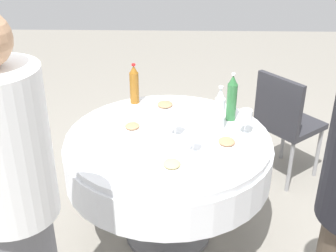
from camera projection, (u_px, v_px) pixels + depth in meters
ground_plane at (168, 233)px, 2.93m from camera, size 10.00×10.00×0.00m
dining_table at (168, 158)px, 2.66m from camera, size 1.24×1.24×0.74m
bottle_green_front at (232, 98)px, 2.72m from camera, size 0.06×0.06×0.31m
bottle_clear_near at (220, 110)px, 2.61m from camera, size 0.06×0.06×0.28m
bottle_amber_right at (134, 85)px, 2.95m from camera, size 0.06×0.06×0.28m
wine_glass_north at (193, 136)px, 2.38m from camera, size 0.06×0.06×0.14m
wine_glass_mid at (246, 117)px, 2.57m from camera, size 0.07×0.07×0.15m
wine_glass_outer at (175, 119)px, 2.56m from camera, size 0.07×0.07×0.14m
plate_far at (227, 144)px, 2.49m from camera, size 0.24×0.24×0.04m
plate_west at (132, 128)px, 2.66m from camera, size 0.22×0.22×0.04m
plate_south at (172, 166)px, 2.28m from camera, size 0.23×0.23×0.04m
plate_rear at (165, 106)px, 2.93m from camera, size 0.26×0.26×0.04m
knife_near at (97, 160)px, 2.35m from camera, size 0.17×0.10×0.00m
folded_napkin at (200, 115)px, 2.81m from camera, size 0.13×0.13×0.02m
person_front at (17, 216)px, 1.71m from camera, size 0.34×0.34×1.69m
chair_outer at (285, 119)px, 3.28m from camera, size 0.56×0.56×0.87m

